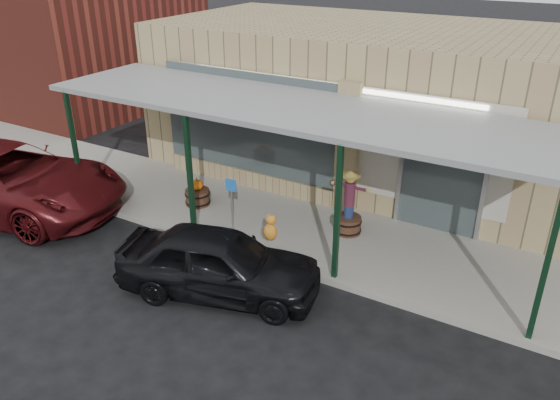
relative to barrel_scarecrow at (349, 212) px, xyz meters
The scene contains 10 objects.
ground 4.23m from the barrel_scarecrow, 107.89° to the right, with size 120.00×120.00×0.00m, color black.
sidewalk 1.47m from the barrel_scarecrow, 163.89° to the right, with size 40.00×3.20×0.15m, color gray.
storefront 4.61m from the barrel_scarecrow, 107.01° to the left, with size 12.00×6.25×4.20m.
awning 2.69m from the barrel_scarecrow, 162.31° to the right, with size 12.00×3.00×3.04m.
block_buildings_near 6.11m from the barrel_scarecrow, 82.11° to the left, with size 61.00×8.00×8.00m.
barrel_scarecrow is the anchor object (origin of this frame).
barrel_pumpkin 3.99m from the barrel_scarecrow, behind, with size 0.69×0.69×0.73m.
handicap_sign 2.70m from the barrel_scarecrow, 149.53° to the right, with size 0.28×0.04×1.35m.
parked_sedan 3.49m from the barrel_scarecrow, 111.79° to the right, with size 4.26×2.64×1.47m.
car_maroon 8.63m from the barrel_scarecrow, 159.43° to the right, with size 2.83×6.13×1.70m, color #511013.
Camera 1 is at (5.54, -6.44, 6.40)m, focal length 35.00 mm.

